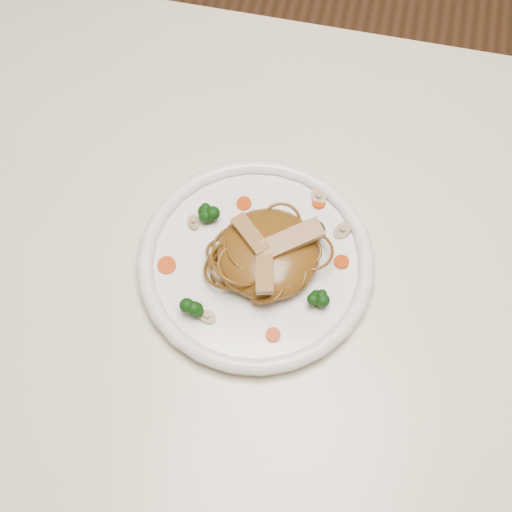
# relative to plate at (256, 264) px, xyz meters

# --- Properties ---
(ground) EXTENTS (4.00, 4.00, 0.00)m
(ground) POSITION_rel_plate_xyz_m (0.08, 0.01, -0.76)
(ground) COLOR #4B2D1A
(ground) RESTS_ON ground
(table) EXTENTS (1.20, 0.80, 0.75)m
(table) POSITION_rel_plate_xyz_m (0.08, 0.01, -0.11)
(table) COLOR #EDE1C9
(table) RESTS_ON ground
(plate) EXTENTS (0.37, 0.37, 0.02)m
(plate) POSITION_rel_plate_xyz_m (0.00, 0.00, 0.00)
(plate) COLOR white
(plate) RESTS_ON table
(noodle_mound) EXTENTS (0.16, 0.16, 0.04)m
(noodle_mound) POSITION_rel_plate_xyz_m (0.01, 0.00, 0.03)
(noodle_mound) COLOR brown
(noodle_mound) RESTS_ON plate
(chicken_a) EXTENTS (0.08, 0.07, 0.01)m
(chicken_a) POSITION_rel_plate_xyz_m (0.04, 0.02, 0.05)
(chicken_a) COLOR tan
(chicken_a) RESTS_ON noodle_mound
(chicken_b) EXTENTS (0.05, 0.05, 0.01)m
(chicken_b) POSITION_rel_plate_xyz_m (-0.01, 0.01, 0.05)
(chicken_b) COLOR tan
(chicken_b) RESTS_ON noodle_mound
(chicken_c) EXTENTS (0.03, 0.07, 0.01)m
(chicken_c) POSITION_rel_plate_xyz_m (0.02, -0.03, 0.05)
(chicken_c) COLOR tan
(chicken_c) RESTS_ON noodle_mound
(broccoli_0) EXTENTS (0.03, 0.03, 0.03)m
(broccoli_0) POSITION_rel_plate_xyz_m (0.06, 0.05, 0.02)
(broccoli_0) COLOR #0E3C0C
(broccoli_0) RESTS_ON plate
(broccoli_1) EXTENTS (0.02, 0.02, 0.03)m
(broccoli_1) POSITION_rel_plate_xyz_m (-0.07, 0.04, 0.02)
(broccoli_1) COLOR #0E3C0C
(broccoli_1) RESTS_ON plate
(broccoli_2) EXTENTS (0.03, 0.03, 0.03)m
(broccoli_2) POSITION_rel_plate_xyz_m (-0.06, -0.08, 0.02)
(broccoli_2) COLOR #0E3C0C
(broccoli_2) RESTS_ON plate
(broccoli_3) EXTENTS (0.03, 0.03, 0.03)m
(broccoli_3) POSITION_rel_plate_xyz_m (0.08, -0.04, 0.02)
(broccoli_3) COLOR #0E3C0C
(broccoli_3) RESTS_ON plate
(carrot_0) EXTENTS (0.02, 0.02, 0.00)m
(carrot_0) POSITION_rel_plate_xyz_m (0.06, 0.10, 0.01)
(carrot_0) COLOR #BB3506
(carrot_0) RESTS_ON plate
(carrot_1) EXTENTS (0.03, 0.03, 0.00)m
(carrot_1) POSITION_rel_plate_xyz_m (-0.10, -0.03, 0.01)
(carrot_1) COLOR #BB3506
(carrot_1) RESTS_ON plate
(carrot_2) EXTENTS (0.02, 0.02, 0.00)m
(carrot_2) POSITION_rel_plate_xyz_m (0.10, 0.02, 0.01)
(carrot_2) COLOR #BB3506
(carrot_2) RESTS_ON plate
(carrot_3) EXTENTS (0.02, 0.02, 0.00)m
(carrot_3) POSITION_rel_plate_xyz_m (-0.03, 0.08, 0.01)
(carrot_3) COLOR #BB3506
(carrot_3) RESTS_ON plate
(carrot_4) EXTENTS (0.02, 0.02, 0.00)m
(carrot_4) POSITION_rel_plate_xyz_m (0.04, -0.09, 0.01)
(carrot_4) COLOR #BB3506
(carrot_4) RESTS_ON plate
(mushroom_0) EXTENTS (0.02, 0.02, 0.01)m
(mushroom_0) POSITION_rel_plate_xyz_m (-0.04, -0.09, 0.01)
(mushroom_0) COLOR #C4B193
(mushroom_0) RESTS_ON plate
(mushroom_1) EXTENTS (0.04, 0.04, 0.01)m
(mushroom_1) POSITION_rel_plate_xyz_m (0.10, 0.06, 0.01)
(mushroom_1) COLOR #C4B193
(mushroom_1) RESTS_ON plate
(mushroom_2) EXTENTS (0.03, 0.03, 0.01)m
(mushroom_2) POSITION_rel_plate_xyz_m (-0.09, 0.03, 0.01)
(mushroom_2) COLOR #C4B193
(mushroom_2) RESTS_ON plate
(mushroom_3) EXTENTS (0.04, 0.04, 0.01)m
(mushroom_3) POSITION_rel_plate_xyz_m (0.06, 0.10, 0.01)
(mushroom_3) COLOR #C4B193
(mushroom_3) RESTS_ON plate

